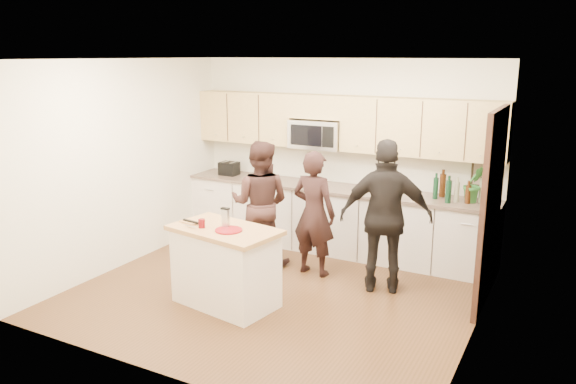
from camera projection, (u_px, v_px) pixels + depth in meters
The scene contains 21 objects.
floor at pixel (276, 292), 6.66m from camera, with size 4.50×4.50×0.00m, color #58341E.
room_shell at pixel (275, 149), 6.25m from camera, with size 4.52×4.02×2.71m.
back_cabinetry at pixel (333, 219), 8.00m from camera, with size 4.50×0.66×0.94m.
upper_cabinetry at pixel (341, 122), 7.78m from camera, with size 4.50×0.33×0.75m.
microwave at pixel (317, 134), 7.95m from camera, with size 0.76×0.41×0.40m.
doorway at pixel (493, 204), 6.14m from camera, with size 0.06×1.25×2.20m.
framed_picture at pixel (483, 173), 7.17m from camera, with size 0.30×0.03×0.38m.
dish_towel at pixel (268, 192), 8.19m from camera, with size 0.34×0.60×0.48m.
island at pixel (226, 266), 6.25m from camera, with size 1.30×0.89×0.90m.
red_plate at pixel (229, 230), 6.05m from camera, with size 0.30×0.30×0.02m, color maroon.
box_grater at pixel (225, 217), 6.13m from camera, with size 0.09×0.05×0.21m.
drink_glass at pixel (202, 223), 6.14m from camera, with size 0.07×0.07×0.10m, color #650B0F.
cutting_board at pixel (192, 221), 6.37m from camera, with size 0.23×0.19×0.02m, color #A87E46.
tongs at pixel (192, 222), 6.29m from camera, with size 0.26×0.03×0.02m, color black.
knife at pixel (190, 226), 6.15m from camera, with size 0.18×0.02×0.01m, color silver.
toaster at pixel (229, 169), 8.63m from camera, with size 0.27×0.22×0.20m.
bottle_cluster at pixel (457, 188), 7.09m from camera, with size 0.63×0.37×0.38m.
orchid at pixel (474, 184), 7.00m from camera, with size 0.26×0.21×0.47m, color #317B32.
woman_left at pixel (314, 213), 7.06m from camera, with size 0.58×0.38×1.60m, color black.
woman_center at pixel (260, 203), 7.41m from camera, with size 0.81×0.63×1.67m, color #331D19.
woman_right at pixel (386, 217), 6.52m from camera, with size 1.07×0.44×1.82m, color black.
Camera 1 is at (3.02, -5.39, 2.75)m, focal length 35.00 mm.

